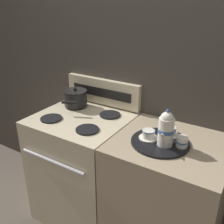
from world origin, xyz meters
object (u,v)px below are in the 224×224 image
at_px(saucepan, 75,98).
at_px(serving_tray, 160,142).
at_px(teapot, 166,129).
at_px(teacup_right, 148,134).
at_px(teacup_left, 170,131).
at_px(creamer_jug, 182,142).
at_px(stove, 84,167).

bearing_deg(saucepan, serving_tray, -12.51).
distance_m(serving_tray, teapot, 0.12).
bearing_deg(saucepan, teacup_right, -14.17).
height_order(serving_tray, teacup_right, teacup_right).
bearing_deg(teacup_left, creamer_jug, -41.44).
xyz_separation_m(serving_tray, teacup_left, (0.02, 0.10, 0.03)).
bearing_deg(stove, saucepan, 139.44).
bearing_deg(serving_tray, teacup_right, -176.20).
bearing_deg(teapot, teacup_right, 169.73).
bearing_deg(saucepan, teacup_left, -5.16).
bearing_deg(teacup_right, creamer_jug, 3.11).
bearing_deg(stove, teacup_left, 5.64).
bearing_deg(saucepan, creamer_jug, -10.44).
xyz_separation_m(stove, teapot, (0.68, -0.07, 0.57)).
relative_size(serving_tray, teacup_left, 3.00).
distance_m(stove, serving_tray, 0.79).
height_order(saucepan, teacup_right, saucepan).
relative_size(serving_tray, teapot, 1.56).
bearing_deg(teacup_right, saucepan, 165.83).
bearing_deg(teapot, serving_tray, 145.74).
distance_m(teapot, teacup_right, 0.14).
xyz_separation_m(saucepan, teapot, (0.85, -0.21, 0.04)).
bearing_deg(serving_tray, teacup_left, 79.28).
height_order(serving_tray, teacup_left, teacup_left).
relative_size(saucepan, teacup_left, 2.26).
bearing_deg(serving_tray, creamer_jug, 2.71).
xyz_separation_m(serving_tray, teacup_right, (-0.08, -0.01, 0.03)).
distance_m(serving_tray, creamer_jug, 0.14).
relative_size(teacup_right, creamer_jug, 1.73).
height_order(teacup_left, creamer_jug, creamer_jug).
bearing_deg(teapot, creamer_jug, 19.21).
relative_size(teapot, teacup_right, 1.93).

